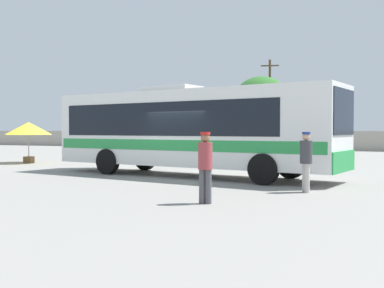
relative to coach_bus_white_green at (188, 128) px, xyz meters
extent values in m
plane|color=gray|center=(0.09, 9.34, -1.90)|extent=(300.00, 300.00, 0.00)
cube|color=#9E998C|center=(0.09, 26.65, -1.03)|extent=(80.00, 0.30, 1.74)
cube|color=white|center=(0.13, -0.02, -0.02)|extent=(12.11, 4.25, 2.88)
cube|color=black|center=(-0.45, 0.07, 0.33)|extent=(10.00, 3.97, 1.27)
cube|color=green|center=(0.13, -0.02, -0.65)|extent=(11.88, 4.24, 0.40)
cube|color=#19212D|center=(6.02, -0.88, 0.50)|extent=(0.37, 2.28, 1.50)
cube|color=green|center=(6.02, -0.88, -1.12)|extent=(0.42, 2.48, 0.69)
cube|color=#B2B2B2|center=(-0.75, 0.11, 1.54)|extent=(2.38, 1.71, 0.24)
cylinder|color=black|center=(3.95, 0.66, -1.38)|extent=(1.07, 0.45, 1.04)
cylinder|color=black|center=(3.59, -1.76, -1.38)|extent=(1.07, 0.45, 1.04)
cylinder|color=black|center=(-2.92, 1.67, -1.38)|extent=(1.07, 0.45, 1.04)
cylinder|color=black|center=(-3.27, -0.76, -1.38)|extent=(1.07, 0.45, 1.04)
cylinder|color=#B7B2A8|center=(5.19, -2.99, -1.48)|extent=(0.16, 0.16, 0.84)
cylinder|color=#B7B2A8|center=(5.28, -3.12, -1.48)|extent=(0.16, 0.16, 0.84)
cylinder|color=#38383D|center=(5.23, -3.05, -0.73)|extent=(0.49, 0.49, 0.66)
sphere|color=tan|center=(5.23, -3.05, -0.28)|extent=(0.23, 0.23, 0.23)
cylinder|color=navy|center=(5.23, -3.05, -0.18)|extent=(0.24, 0.24, 0.07)
cylinder|color=#4C4C51|center=(3.49, -6.20, -1.48)|extent=(0.16, 0.16, 0.84)
cylinder|color=#4C4C51|center=(3.33, -6.22, -1.48)|extent=(0.16, 0.16, 0.84)
cylinder|color=#99383D|center=(3.41, -6.21, -0.73)|extent=(0.38, 0.38, 0.67)
sphere|color=#8C6647|center=(3.41, -6.21, -0.28)|extent=(0.23, 0.23, 0.23)
cylinder|color=red|center=(3.41, -6.21, -0.18)|extent=(0.24, 0.24, 0.07)
cylinder|color=gray|center=(-11.11, 2.99, -0.80)|extent=(0.05, 0.05, 2.21)
cone|color=yellow|center=(-11.11, 2.99, 0.01)|extent=(2.52, 2.52, 0.69)
cube|color=brown|center=(-11.11, 2.99, -1.72)|extent=(0.51, 0.51, 0.36)
cube|color=maroon|center=(-8.83, 22.93, -1.26)|extent=(4.22, 1.98, 0.64)
cube|color=black|center=(-9.04, 22.94, -0.68)|extent=(2.35, 1.75, 0.52)
cylinder|color=black|center=(-7.51, 23.76, -1.58)|extent=(0.65, 0.25, 0.64)
cylinder|color=black|center=(-7.59, 21.99, -1.58)|extent=(0.65, 0.25, 0.64)
cylinder|color=black|center=(-10.08, 23.87, -1.58)|extent=(0.65, 0.25, 0.64)
cylinder|color=black|center=(-10.15, 22.11, -1.58)|extent=(0.65, 0.25, 0.64)
cube|color=silver|center=(-2.93, 23.12, -1.26)|extent=(4.22, 1.91, 0.64)
cube|color=black|center=(-3.13, 23.11, -0.68)|extent=(2.34, 1.72, 0.52)
cylinder|color=black|center=(-1.66, 24.03, -1.58)|extent=(0.65, 0.24, 0.64)
cylinder|color=black|center=(-1.61, 22.27, -1.58)|extent=(0.65, 0.24, 0.64)
cylinder|color=black|center=(-4.24, 23.96, -1.58)|extent=(0.65, 0.24, 0.64)
cylinder|color=black|center=(-4.19, 22.20, -1.58)|extent=(0.65, 0.24, 0.64)
cylinder|color=#4C3823|center=(-4.84, 29.68, 2.56)|extent=(0.24, 0.24, 8.92)
cube|color=#473321|center=(-4.84, 29.68, 6.42)|extent=(1.77, 0.57, 0.12)
cylinder|color=brown|center=(-14.06, 32.20, -0.38)|extent=(0.32, 0.32, 3.05)
ellipsoid|color=#23561E|center=(-14.06, 32.20, 2.35)|extent=(3.44, 3.44, 2.92)
cylinder|color=brown|center=(-5.50, 28.91, -0.41)|extent=(0.32, 0.32, 2.99)
ellipsoid|color=#2D6628|center=(-5.50, 28.91, 2.99)|extent=(5.43, 5.43, 4.62)
camera|label=1|loc=(7.92, -16.78, -0.11)|focal=44.03mm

